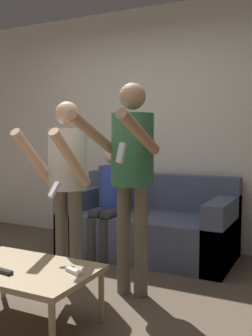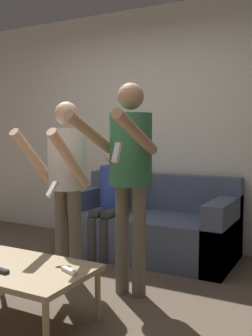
# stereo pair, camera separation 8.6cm
# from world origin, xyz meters

# --- Properties ---
(ground_plane) EXTENTS (14.00, 14.00, 0.00)m
(ground_plane) POSITION_xyz_m (0.00, 0.00, 0.00)
(ground_plane) COLOR brown
(wall_back) EXTENTS (6.40, 0.06, 2.70)m
(wall_back) POSITION_xyz_m (0.00, 2.02, 1.35)
(wall_back) COLOR silver
(wall_back) RESTS_ON ground_plane
(couch) EXTENTS (1.77, 0.86, 0.83)m
(couch) POSITION_xyz_m (0.20, 1.56, 0.29)
(couch) COLOR #4C5670
(couch) RESTS_ON ground_plane
(person_standing_left) EXTENTS (0.44, 0.65, 1.54)m
(person_standing_left) POSITION_xyz_m (-0.11, 0.52, 0.95)
(person_standing_left) COLOR #6B6051
(person_standing_left) RESTS_ON ground_plane
(person_standing_right) EXTENTS (0.45, 0.75, 1.66)m
(person_standing_right) POSITION_xyz_m (0.50, 0.51, 1.04)
(person_standing_right) COLOR #6B6051
(person_standing_right) RESTS_ON ground_plane
(person_seated) EXTENTS (0.31, 0.53, 1.15)m
(person_seated) POSITION_xyz_m (-0.15, 1.36, 0.63)
(person_seated) COLOR #383838
(person_seated) RESTS_ON ground_plane
(coffee_table) EXTENTS (0.96, 0.62, 0.39)m
(coffee_table) POSITION_xyz_m (0.07, -0.24, 0.35)
(coffee_table) COLOR tan
(coffee_table) RESTS_ON ground_plane
(remote_near) EXTENTS (0.15, 0.05, 0.02)m
(remote_near) POSITION_xyz_m (0.03, -0.38, 0.40)
(remote_near) COLOR black
(remote_near) RESTS_ON coffee_table
(remote_far) EXTENTS (0.15, 0.09, 0.02)m
(remote_far) POSITION_xyz_m (0.43, -0.18, 0.40)
(remote_far) COLOR white
(remote_far) RESTS_ON coffee_table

